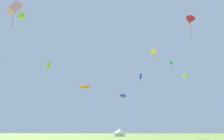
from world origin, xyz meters
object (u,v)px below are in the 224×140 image
at_px(kite_lime_delta, 23,17).
at_px(kite_red_delta, 190,21).
at_px(kite_yellow_parafoil, 154,52).
at_px(kite_pink_box, 15,8).
at_px(kite_blue_parafoil, 123,96).
at_px(kite_lime_box, 48,66).
at_px(festival_tent_left, 120,132).
at_px(kite_lime_parafoil, 185,76).
at_px(kite_orange_parafoil, 85,87).
at_px(kite_blue_box, 140,77).
at_px(kite_green_parafoil, 171,63).

xyz_separation_m(kite_lime_delta, kite_red_delta, (40.04, -2.48, -7.51)).
height_order(kite_yellow_parafoil, kite_pink_box, kite_pink_box).
xyz_separation_m(kite_blue_parafoil, kite_lime_box, (-22.65, 3.42, 10.37)).
distance_m(kite_lime_delta, festival_tent_left, 46.44).
bearing_deg(festival_tent_left, kite_pink_box, -107.15).
bearing_deg(kite_lime_parafoil, kite_orange_parafoil, -166.26).
xyz_separation_m(kite_lime_delta, kite_yellow_parafoil, (32.75, 7.43, -9.57)).
bearing_deg(kite_lime_box, kite_orange_parafoil, -12.33).
xyz_separation_m(kite_lime_box, kite_blue_box, (26.14, 10.11, -2.15)).
xyz_separation_m(kite_lime_parafoil, kite_orange_parafoil, (-26.07, -6.37, -3.18)).
height_order(kite_blue_parafoil, kite_lime_parafoil, kite_lime_parafoil).
distance_m(kite_lime_delta, kite_green_parafoil, 44.39).
bearing_deg(kite_yellow_parafoil, kite_pink_box, -143.61).
height_order(kite_pink_box, kite_orange_parafoil, kite_pink_box).
height_order(kite_lime_delta, kite_pink_box, kite_lime_delta).
relative_size(kite_blue_parafoil, kite_lime_delta, 0.33).
xyz_separation_m(kite_yellow_parafoil, kite_blue_box, (-4.46, 13.86, -2.45)).
bearing_deg(kite_yellow_parafoil, kite_lime_parafoil, 42.95).
height_order(kite_lime_box, festival_tent_left, kite_lime_box).
distance_m(kite_blue_parafoil, kite_lime_box, 25.15).
distance_m(kite_lime_delta, kite_lime_parafoil, 45.62).
relative_size(kite_lime_delta, kite_lime_parafoil, 1.92).
bearing_deg(festival_tent_left, kite_lime_delta, -123.25).
height_order(kite_pink_box, kite_blue_box, kite_pink_box).
bearing_deg(kite_pink_box, kite_red_delta, 15.34).
distance_m(kite_blue_parafoil, festival_tent_left, 24.75).
relative_size(kite_pink_box, festival_tent_left, 6.90).
distance_m(kite_lime_delta, kite_orange_parafoil, 24.33).
distance_m(kite_lime_box, festival_tent_left, 32.37).
distance_m(kite_blue_parafoil, kite_yellow_parafoil, 13.31).
bearing_deg(kite_lime_parafoil, kite_lime_box, -174.60).
distance_m(kite_lime_parafoil, kite_red_delta, 18.60).
bearing_deg(kite_lime_parafoil, kite_red_delta, -92.19).
bearing_deg(kite_red_delta, kite_lime_parafoil, 87.81).
relative_size(kite_lime_delta, kite_red_delta, 1.33).
bearing_deg(kite_lime_parafoil, kite_green_parafoil, 112.23).
height_order(kite_lime_parafoil, kite_red_delta, kite_red_delta).
height_order(kite_lime_delta, kite_orange_parafoil, kite_lime_delta).
relative_size(kite_yellow_parafoil, kite_lime_box, 1.00).
relative_size(kite_green_parafoil, festival_tent_left, 6.01).
bearing_deg(kite_green_parafoil, kite_yellow_parafoil, -110.38).
bearing_deg(kite_red_delta, kite_blue_parafoil, 146.08).
bearing_deg(kite_orange_parafoil, kite_lime_parafoil, 13.74).
bearing_deg(kite_red_delta, kite_blue_box, 116.29).
relative_size(kite_blue_box, festival_tent_left, 5.08).
xyz_separation_m(kite_lime_box, festival_tent_left, (17.84, 19.32, -18.88)).
xyz_separation_m(kite_lime_box, kite_orange_parafoil, (12.48, -2.73, -7.62)).
height_order(kite_red_delta, festival_tent_left, kite_red_delta).
bearing_deg(kite_red_delta, kite_pink_box, -164.66).
relative_size(kite_orange_parafoil, festival_tent_left, 3.51).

